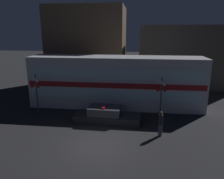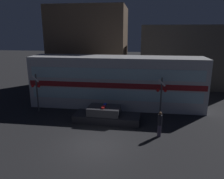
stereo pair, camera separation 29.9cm
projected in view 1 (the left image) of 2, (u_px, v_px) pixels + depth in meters
name	position (u px, v px, depth m)	size (l,w,h in m)	color
ground_plane	(97.00, 146.00, 12.99)	(120.00, 120.00, 0.00)	black
train	(116.00, 82.00, 19.37)	(15.08, 2.84, 4.47)	silver
police_car	(106.00, 116.00, 16.38)	(4.99, 1.91, 1.27)	black
pedestrian	(161.00, 124.00, 13.98)	(0.29, 0.29, 1.70)	#3F384C
crossing_signal_near	(161.00, 94.00, 16.80)	(0.80, 0.32, 3.20)	#4C4C51
crossing_signal_far	(36.00, 90.00, 17.91)	(0.80, 0.32, 3.23)	#4C4C51
building_left	(88.00, 48.00, 26.09)	(8.54, 6.56, 9.30)	brown
building_center	(184.00, 56.00, 26.69)	(11.02, 5.50, 7.25)	#47423D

